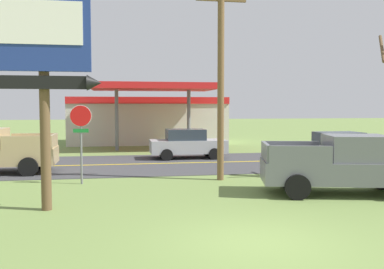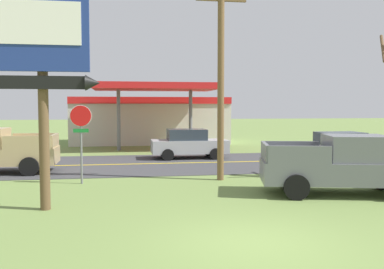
{
  "view_description": "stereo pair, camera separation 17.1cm",
  "coord_description": "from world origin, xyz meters",
  "views": [
    {
      "loc": [
        -2.9,
        -8.66,
        2.9
      ],
      "look_at": [
        0.0,
        8.0,
        1.8
      ],
      "focal_mm": 40.5,
      "sensor_mm": 36.0,
      "label": 1
    },
    {
      "loc": [
        -2.73,
        -8.69,
        2.9
      ],
      "look_at": [
        0.0,
        8.0,
        1.8
      ],
      "focal_mm": 40.5,
      "sensor_mm": 36.0,
      "label": 2
    }
  ],
  "objects": [
    {
      "name": "ground_plane",
      "position": [
        0.0,
        0.0,
        0.0
      ],
      "size": [
        180.0,
        180.0,
        0.0
      ],
      "primitive_type": "plane",
      "color": "olive"
    },
    {
      "name": "utility_pole",
      "position": [
        1.11,
        7.85,
        4.48
      ],
      "size": [
        2.18,
        0.26,
        8.3
      ],
      "color": "brown",
      "rests_on": "ground"
    },
    {
      "name": "car_white_far_lane",
      "position": [
        7.73,
        11.0,
        0.83
      ],
      "size": [
        4.2,
        2.0,
        1.64
      ],
      "color": "silver",
      "rests_on": "ground"
    },
    {
      "name": "motel_sign",
      "position": [
        -4.8,
        3.7,
        4.21
      ],
      "size": [
        2.85,
        0.54,
        6.24
      ],
      "color": "brown",
      "rests_on": "ground"
    },
    {
      "name": "gas_station",
      "position": [
        -0.5,
        25.82,
        1.94
      ],
      "size": [
        12.0,
        11.5,
        4.4
      ],
      "color": "beige",
      "rests_on": "ground"
    },
    {
      "name": "road_centre_line",
      "position": [
        0.0,
        13.0,
        0.02
      ],
      "size": [
        126.0,
        0.2,
        0.01
      ],
      "primitive_type": "cube",
      "color": "gold",
      "rests_on": "road_asphalt"
    },
    {
      "name": "pickup_grey_parked_on_lawn",
      "position": [
        4.47,
        4.44,
        0.96
      ],
      "size": [
        5.52,
        3.13,
        1.96
      ],
      "color": "slate",
      "rests_on": "ground"
    },
    {
      "name": "stop_sign",
      "position": [
        -4.22,
        7.84,
        2.03
      ],
      "size": [
        0.8,
        0.08,
        2.95
      ],
      "color": "slate",
      "rests_on": "ground"
    },
    {
      "name": "road_asphalt",
      "position": [
        0.0,
        13.0,
        0.01
      ],
      "size": [
        140.0,
        8.0,
        0.02
      ],
      "primitive_type": "cube",
      "color": "#3D3D3F",
      "rests_on": "ground"
    },
    {
      "name": "car_silver_near_lane",
      "position": [
        0.96,
        15.0,
        0.83
      ],
      "size": [
        4.2,
        2.0,
        1.64
      ],
      "color": "#A8AAAF",
      "rests_on": "ground"
    }
  ]
}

